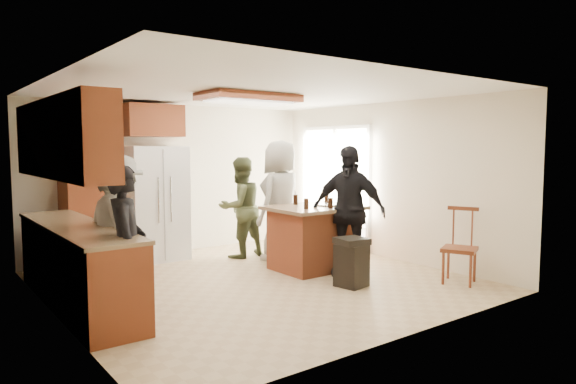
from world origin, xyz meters
TOP-DOWN VIEW (x-y plane):
  - room_shell at (4.37, 1.64)m, footprint 8.00×5.20m
  - person_front_left at (-1.99, -0.63)m, footprint 0.60×0.70m
  - person_behind_left at (0.62, 1.45)m, footprint 0.83×0.56m
  - person_behind_right at (1.03, 0.90)m, footprint 1.08×0.88m
  - person_side_right at (1.19, -0.46)m, footprint 0.95×1.19m
  - person_counter at (-1.81, 0.16)m, footprint 0.56×1.13m
  - left_cabinetry at (-2.24, 0.40)m, footprint 0.64×3.00m
  - back_wall_units at (-1.33, 2.20)m, footprint 1.80×0.60m
  - refrigerator at (-0.55, 2.12)m, footprint 0.90×0.76m
  - kitchen_island at (1.05, 0.11)m, footprint 1.28×1.03m
  - island_items at (1.28, 0.01)m, footprint 0.93×0.73m
  - trash_bin at (0.82, -0.92)m, footprint 0.40×0.40m
  - spindle_chair at (2.08, -1.65)m, footprint 0.56×0.56m

SIDE VIEW (x-z plane):
  - trash_bin at x=0.82m, z-range 0.00..0.63m
  - spindle_chair at x=2.08m, z-range -0.04..0.95m
  - kitchen_island at x=1.05m, z-range 0.01..0.94m
  - person_front_left at x=-1.99m, z-range 0.00..1.61m
  - person_behind_left at x=0.62m, z-range 0.00..1.63m
  - person_counter at x=-1.81m, z-range 0.00..1.72m
  - room_shell at x=4.37m, z-range -1.63..3.37m
  - refrigerator at x=-0.55m, z-range 0.00..1.80m
  - person_side_right at x=1.19m, z-range 0.00..1.81m
  - person_behind_right at x=1.03m, z-range 0.00..1.89m
  - left_cabinetry at x=-2.24m, z-range -0.19..2.11m
  - island_items at x=1.28m, z-range 0.90..1.05m
  - back_wall_units at x=-1.33m, z-range 0.15..2.60m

